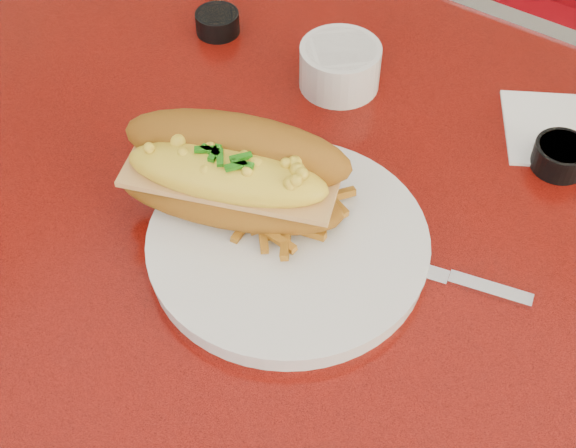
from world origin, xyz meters
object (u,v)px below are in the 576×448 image
Objects in this scene: fork at (274,176)px; sauce_cup_left at (217,21)px; mac_hoagie at (231,173)px; booth_bench_far at (542,120)px; gravy_ramekin at (340,65)px; diner_table at (332,300)px; dinner_plate at (288,244)px; knife at (438,275)px; sauce_cup_right at (561,155)px.

fork is 0.28m from sauce_cup_left.
sauce_cup_left is (-0.20, 0.23, -0.05)m from mac_hoagie.
gravy_ramekin is (-0.10, -0.65, 0.51)m from booth_bench_far.
gravy_ramekin reaches higher than diner_table.
dinner_plate is 2.85× the size of gravy_ramekin.
mac_hoagie reaches higher than dinner_plate.
knife is at bearing -24.67° from sauce_cup_left.
gravy_ramekin is at bearing -21.83° from fork.
sauce_cup_left is (-0.28, -0.65, 0.50)m from booth_bench_far.
sauce_cup_right is (0.16, 0.18, 0.18)m from diner_table.
booth_bench_far is at bearing 85.63° from knife.
booth_bench_far is 0.83m from gravy_ramekin.
sauce_cup_left is 0.44m from knife.
diner_table is 0.19m from dinner_plate.
sauce_cup_left reaches higher than fork.
dinner_plate is at bearing -170.49° from knife.
dinner_plate is at bearing -98.03° from diner_table.
mac_hoagie is 3.58× the size of sauce_cup_left.
booth_bench_far is at bearing 90.00° from diner_table.
sauce_cup_right is (0.17, 0.26, 0.01)m from dinner_plate.
gravy_ramekin reaches higher than dinner_plate.
fork is at bearing 134.61° from dinner_plate.
mac_hoagie reaches higher than diner_table.
sauce_cup_left reaches higher than dinner_plate.
gravy_ramekin reaches higher than sauce_cup_right.
booth_bench_far reaches higher than fork.
knife is at bearing -7.16° from mac_hoagie.
fork is 1.99× the size of sauce_cup_right.
sauce_cup_left is 0.33× the size of knife.
sauce_cup_right is (0.44, 0.02, 0.00)m from sauce_cup_left.
mac_hoagie reaches higher than knife.
diner_table is 5.87× the size of knife.
gravy_ramekin reaches higher than fork.
sauce_cup_left reaches higher than diner_table.
sauce_cup_left is (-0.28, 0.16, 0.18)m from diner_table.
gravy_ramekin is at bearing 75.33° from mac_hoagie.
sauce_cup_right reaches higher than diner_table.
mac_hoagie is at bearing 134.15° from fork.
mac_hoagie is at bearing -179.76° from knife.
fork is at bearing -166.35° from diner_table.
gravy_ramekin is 0.18m from sauce_cup_left.
knife is at bearing -39.28° from gravy_ramekin.
fork is at bearing -139.08° from sauce_cup_right.
dinner_plate is 2.55× the size of fork.
booth_bench_far reaches higher than sauce_cup_left.
sauce_cup_right is at bearing 48.66° from diner_table.
sauce_cup_right is (0.16, -0.63, 0.50)m from booth_bench_far.
gravy_ramekin is (-0.09, 0.24, 0.02)m from dinner_plate.
sauce_cup_right is at bearing 56.50° from dinner_plate.
sauce_cup_left is at bearing -113.45° from booth_bench_far.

